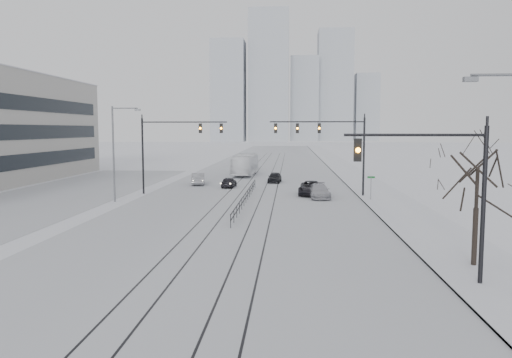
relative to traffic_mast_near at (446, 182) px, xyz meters
name	(u,v)px	position (x,y,z in m)	size (l,w,h in m)	color
ground	(167,335)	(-10.79, -6.00, -4.56)	(500.00, 500.00, 0.00)	silver
road	(263,174)	(-10.79, 54.00, -4.55)	(22.00, 260.00, 0.02)	silver
sidewalk_east	(352,174)	(2.71, 54.00, -4.48)	(5.00, 260.00, 0.16)	silver
curb	(336,174)	(0.26, 54.00, -4.50)	(0.10, 260.00, 0.12)	gray
parking_strip	(62,194)	(-30.79, 29.00, -4.55)	(14.00, 60.00, 0.03)	silver
tram_rails	(254,190)	(-10.79, 34.00, -4.54)	(5.30, 180.00, 0.01)	black
skyline	(292,88)	(-5.77, 267.63, 26.08)	(96.00, 48.00, 72.00)	#99A0A8
traffic_mast_near	(446,182)	(0.00, 0.00, 0.00)	(6.10, 0.37, 7.00)	black
traffic_mast_ne	(331,140)	(-2.64, 29.00, 1.20)	(9.60, 0.37, 8.00)	black
traffic_mast_nw	(170,141)	(-19.31, 30.00, 1.01)	(9.10, 0.37, 8.00)	black
street_light_west	(116,147)	(-22.99, 24.00, 0.65)	(2.73, 0.25, 9.00)	#595B60
bare_tree	(477,178)	(2.41, 3.00, -0.07)	(4.40, 4.40, 6.10)	black
median_fence	(246,197)	(-10.79, 24.00, -4.04)	(0.06, 24.00, 1.00)	black
street_sign	(371,184)	(1.01, 26.00, -2.96)	(0.70, 0.06, 2.40)	#595B60
sedan_sb_inner	(229,182)	(-13.90, 36.26, -3.95)	(1.45, 3.59, 1.22)	black
sedan_sb_outer	(198,179)	(-18.06, 39.00, -3.83)	(1.55, 4.46, 1.47)	#95979C
sedan_nb_front	(311,188)	(-4.53, 30.11, -3.84)	(2.38, 5.17, 1.44)	black
sedan_nb_right	(319,191)	(-3.79, 27.82, -3.87)	(1.94, 4.77, 1.39)	#A5A6AD
sedan_nb_far	(275,177)	(-8.67, 42.17, -3.90)	(1.57, 3.89, 1.33)	black
box_truck	(245,165)	(-13.38, 52.12, -3.00)	(2.63, 11.25, 3.13)	white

